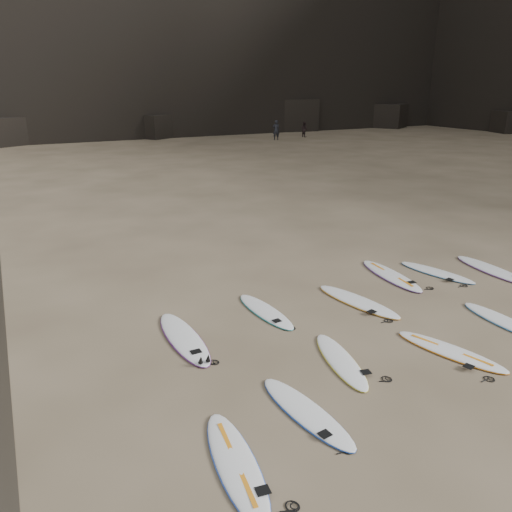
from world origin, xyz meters
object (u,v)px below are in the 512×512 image
Objects in this scene: surfboard_6 at (265,311)px; person_b at (304,129)px; surfboard_2 at (341,360)px; person_a at (276,130)px; surfboard_3 at (450,351)px; surfboard_8 at (391,275)px; surfboard_0 at (236,463)px; surfboard_5 at (184,338)px; surfboard_7 at (358,301)px; surfboard_9 at (437,272)px; surfboard_10 at (492,270)px; surfboard_4 at (505,321)px; surfboard_1 at (306,411)px.

surfboard_6 is 1.51× the size of person_b.
person_a is (19.26, 37.13, 0.91)m from surfboard_2.
surfboard_8 is (1.87, 3.96, 0.01)m from surfboard_3.
surfboard_0 is 1.60× the size of person_b.
surfboard_5 reaches higher than surfboard_7.
surfboard_5 reaches higher than surfboard_9.
surfboard_3 is (2.29, -0.75, 0.00)m from surfboard_2.
surfboard_3 is at bearing -5.20° from surfboard_2.
surfboard_10 is at bearing -13.03° from surfboard_8.
surfboard_9 is (1.40, -0.42, -0.01)m from surfboard_8.
surfboard_9 is 1.77m from surfboard_10.
surfboard_1 is at bearing -171.10° from surfboard_4.
surfboard_2 is (3.14, 1.67, -0.00)m from surfboard_0.
surfboard_8 is 1.14× the size of surfboard_9.
surfboard_8 is (5.70, 4.31, 0.01)m from surfboard_1.
surfboard_5 reaches higher than surfboard_6.
surfboard_5 is 1.17× the size of surfboard_6.
surfboard_10 is 39.52m from person_b.
surfboard_1 is 4.93m from surfboard_7.
surfboard_8 reaches higher than surfboard_0.
surfboard_7 is (2.41, -0.58, 0.01)m from surfboard_6.
surfboard_5 is at bearing -166.87° from surfboard_8.
surfboard_3 is at bearing 17.32° from surfboard_0.
surfboard_4 reaches higher than surfboard_2.
surfboard_5 is at bearing 99.93° from surfboard_1.
surfboard_5 is 41.05m from person_a.
surfboard_10 is (8.75, 3.26, 0.01)m from surfboard_1.
person_b is (21.14, 36.08, 0.73)m from surfboard_7.
surfboard_10 is (4.92, 2.91, 0.01)m from surfboard_3.
surfboard_0 is at bearing -126.69° from surfboard_6.
person_a reaches higher than surfboard_7.
surfboard_10 is (9.76, -0.21, 0.00)m from surfboard_5.
surfboard_5 is at bearing 89.34° from surfboard_0.
surfboard_3 is 0.87× the size of surfboard_10.
person_b reaches higher than surfboard_6.
person_a is at bearing 48.59° from surfboard_3.
surfboard_6 is 0.85× the size of surfboard_10.
surfboard_9 is 36.98m from person_a.
surfboard_7 is (3.68, 3.29, 0.00)m from surfboard_1.
person_a is at bearing 70.24° from surfboard_4.
surfboard_5 is 1.00× the size of surfboard_8.
surfboard_5 reaches higher than surfboard_1.
surfboard_8 is 1.77× the size of person_b.
surfboard_7 is at bearing -175.81° from surfboard_10.
surfboard_9 is (3.26, 3.54, -0.00)m from surfboard_3.
person_a is (15.10, 33.92, 0.90)m from surfboard_8.
surfboard_9 reaches higher than surfboard_2.
surfboard_0 is 44.81m from person_a.
surfboard_4 is at bearing 8.67° from surfboard_2.
surfboard_2 is at bearing -136.39° from surfboard_8.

